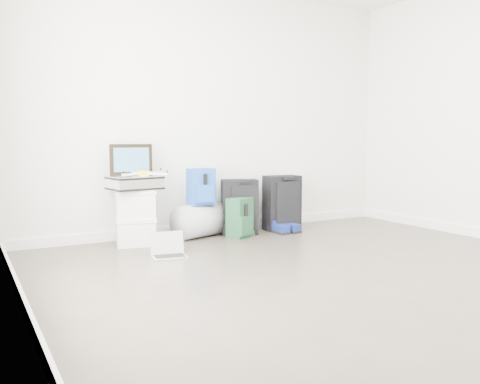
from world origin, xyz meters
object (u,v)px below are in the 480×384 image
boxes_stack (135,217)px  laptop (168,251)px  carry_on (282,203)px  briefcase (135,183)px  large_suitcase (240,207)px  duffel_bag (201,221)px

boxes_stack → laptop: 0.67m
boxes_stack → carry_on: size_ratio=0.87×
briefcase → laptop: size_ratio=1.41×
large_suitcase → laptop: (-1.08, -0.63, -0.25)m
duffel_bag → large_suitcase: large_suitcase is taller
briefcase → laptop: 0.85m
boxes_stack → briefcase: size_ratio=1.17×
duffel_bag → large_suitcase: 0.46m
boxes_stack → carry_on: carry_on is taller
large_suitcase → laptop: bearing=-129.8°
duffel_bag → large_suitcase: size_ratio=0.94×
boxes_stack → large_suitcase: bearing=12.4°
boxes_stack → duffel_bag: (0.74, 0.07, -0.10)m
briefcase → laptop: briefcase is taller
briefcase → large_suitcase: 1.22m
large_suitcase → carry_on: (0.55, -0.01, 0.01)m
boxes_stack → briefcase: briefcase is taller
boxes_stack → briefcase: (-0.00, 0.00, 0.34)m
briefcase → duffel_bag: size_ratio=0.82×
carry_on → laptop: bearing=-154.7°
boxes_stack → duffel_bag: bearing=17.9°
carry_on → laptop: (-1.63, -0.62, -0.26)m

